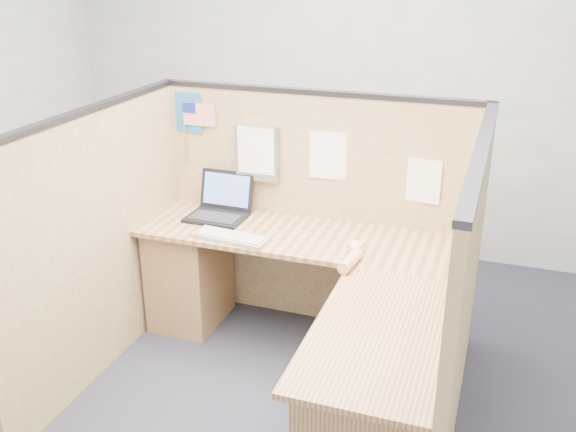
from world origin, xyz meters
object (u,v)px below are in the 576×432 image
at_px(laptop, 221,206).
at_px(keyboard, 231,237).
at_px(l_desk, 308,322).
at_px(mouse, 356,249).

relative_size(laptop, keyboard, 0.78).
xyz_separation_m(l_desk, keyboard, (-0.54, 0.19, 0.35)).
xyz_separation_m(laptop, keyboard, (0.21, -0.33, -0.05)).
bearing_deg(laptop, mouse, -14.54).
distance_m(l_desk, keyboard, 0.67).
xyz_separation_m(l_desk, mouse, (0.19, 0.26, 0.36)).
bearing_deg(l_desk, mouse, 53.56).
xyz_separation_m(l_desk, laptop, (-0.75, 0.52, 0.40)).
distance_m(laptop, mouse, 0.98).
relative_size(keyboard, mouse, 4.79).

